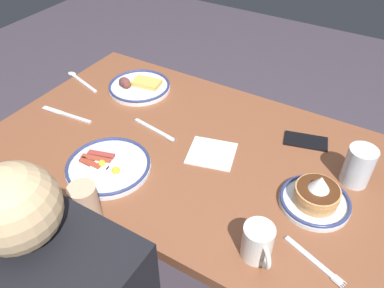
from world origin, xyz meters
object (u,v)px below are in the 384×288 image
Objects in this scene: fork_far at (314,261)px; butter_knife at (66,115)px; plate_near_main at (139,86)px; drinking_glass at (358,168)px; coffee_mug at (258,242)px; paper_napkin at (212,152)px; tea_spoon at (79,79)px; fork_near at (155,130)px; plate_far_companion at (108,166)px; cell_phone at (306,141)px; plate_center_pancakes at (316,197)px.

butter_knife is at bearing -7.94° from fork_far.
plate_near_main is 2.00× the size of drinking_glass.
coffee_mug is 0.42m from drinking_glass.
drinking_glass is at bearing -168.72° from butter_knife.
tea_spoon reaches higher than paper_napkin.
drinking_glass reaches higher than fork_near.
plate_near_main is at bearing -64.80° from plate_far_companion.
coffee_mug is 0.53× the size of fork_near.
cell_phone is (0.18, -0.11, -0.05)m from drinking_glass.
fork_near is at bearing 165.90° from tea_spoon.
tea_spoon is at bearing -8.86° from plate_center_pancakes.
butter_knife is (0.12, 0.28, -0.01)m from plate_near_main.
plate_center_pancakes reaches higher than coffee_mug.
drinking_glass is at bearing -116.01° from plate_center_pancakes.
plate_near_main is 0.27m from tea_spoon.
paper_napkin is 0.23m from fork_near.
plate_center_pancakes is 1.05× the size of fork_near.
plate_center_pancakes is 0.36m from paper_napkin.
plate_near_main is 0.83m from plate_center_pancakes.
fork_far is at bearing 95.26° from cell_phone.
plate_far_companion is at bearing 86.71° from fork_near.
fork_near is at bearing -29.23° from coffee_mug.
paper_napkin is at bearing 25.63° from cell_phone.
tea_spoon is (1.14, -0.01, -0.05)m from drinking_glass.
drinking_glass is at bearing -110.96° from coffee_mug.
butter_knife is (0.57, 0.09, 0.00)m from paper_napkin.
plate_far_companion reaches higher than paper_napkin.
drinking_glass is 0.22m from cell_phone.
drinking_glass reaches higher than plate_center_pancakes.
butter_knife is (0.34, 0.09, -0.00)m from fork_near.
plate_far_companion reaches higher than fork_far.
coffee_mug reaches higher than cell_phone.
tea_spoon is at bearing -56.60° from butter_knife.
plate_center_pancakes is 1.61× the size of drinking_glass.
plate_near_main reaches higher than cell_phone.
tea_spoon is (0.99, -0.41, -0.05)m from coffee_mug.
plate_far_companion is 0.58m from tea_spoon.
drinking_glass is 0.65× the size of fork_near.
plate_center_pancakes is 1.17× the size of fork_far.
cell_phone is 0.65× the size of butter_knife.
coffee_mug is 0.68× the size of paper_napkin.
coffee_mug is (0.08, 0.24, 0.02)m from plate_center_pancakes.
fork_near is at bearing -4.46° from plate_center_pancakes.
cell_phone is at bearing -159.49° from butter_knife.
paper_napkin is at bearing -170.81° from butter_knife.
fork_near is at bearing 8.83° from cell_phone.
drinking_glass reaches higher than fork_far.
coffee_mug reaches higher than paper_napkin.
coffee_mug is at bearing 72.44° from plate_center_pancakes.
coffee_mug is 0.87m from butter_knife.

